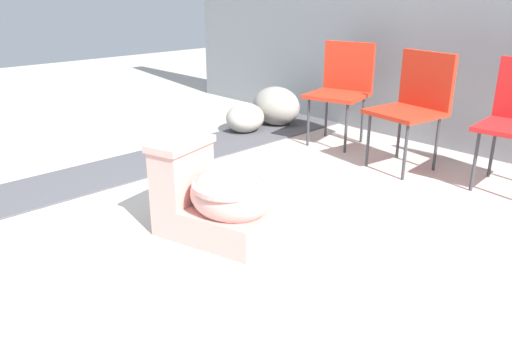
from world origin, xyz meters
name	(u,v)px	position (x,y,z in m)	size (l,w,h in m)	color
ground_plane	(201,233)	(0.00, 0.00, 0.00)	(14.00, 14.00, 0.00)	#B7B2A8
gravel_strip	(158,160)	(-1.20, 0.50, 0.01)	(0.56, 8.00, 0.01)	#4C4C51
toilet	(215,198)	(0.09, 0.04, 0.22)	(0.71, 0.53, 0.52)	#E09E93
folding_chair_left	(343,82)	(-0.55, 1.94, 0.51)	(0.53, 0.53, 0.83)	red
folding_chair_middle	(415,98)	(0.20, 1.80, 0.51)	(0.50, 0.50, 0.83)	red
boulder_near	(245,118)	(-1.34, 1.55, 0.13)	(0.41, 0.35, 0.26)	#ADA899
boulder_far	(276,106)	(-1.31, 1.93, 0.19)	(0.50, 0.39, 0.37)	gray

